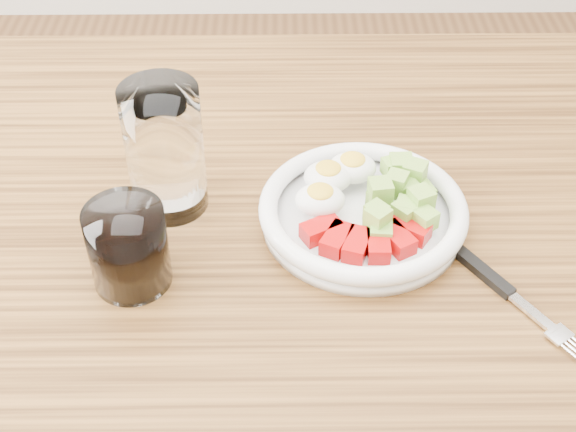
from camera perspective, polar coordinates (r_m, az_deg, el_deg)
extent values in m
cube|color=brown|center=(0.87, 0.67, -2.90)|extent=(1.50, 0.90, 0.04)
cylinder|color=white|center=(0.88, 5.30, -0.27)|extent=(0.22, 0.22, 0.01)
torus|color=white|center=(0.86, 5.37, 0.54)|extent=(0.23, 0.23, 0.02)
cube|color=#B80C0B|center=(0.84, 2.36, -1.00)|extent=(0.05, 0.04, 0.02)
cube|color=#B80C0B|center=(0.83, 3.49, -1.70)|extent=(0.04, 0.05, 0.02)
cube|color=#B80C0B|center=(0.82, 4.92, -2.07)|extent=(0.03, 0.05, 0.02)
cube|color=#B80C0B|center=(0.83, 6.43, -2.06)|extent=(0.02, 0.04, 0.02)
cube|color=#B80C0B|center=(0.83, 7.75, -1.66)|extent=(0.04, 0.05, 0.02)
cube|color=#B80C0B|center=(0.85, 8.68, -0.94)|extent=(0.05, 0.04, 0.02)
ellipsoid|color=white|center=(0.89, 2.86, 2.81)|extent=(0.05, 0.05, 0.03)
ellipsoid|color=yellow|center=(0.88, 2.88, 3.41)|extent=(0.03, 0.03, 0.01)
ellipsoid|color=white|center=(0.90, 4.59, 3.43)|extent=(0.05, 0.05, 0.03)
ellipsoid|color=yellow|center=(0.89, 4.63, 4.03)|extent=(0.03, 0.03, 0.01)
ellipsoid|color=white|center=(0.86, 2.29, 1.15)|extent=(0.05, 0.05, 0.03)
ellipsoid|color=yellow|center=(0.85, 2.31, 1.76)|extent=(0.03, 0.03, 0.01)
cube|color=#94BF49|center=(0.86, 8.39, 0.51)|extent=(0.03, 0.03, 0.02)
cube|color=#94BF49|center=(0.88, 8.31, 1.89)|extent=(0.03, 0.03, 0.02)
cube|color=#94BF49|center=(0.86, 9.43, 1.19)|extent=(0.03, 0.03, 0.02)
cube|color=#94BF49|center=(0.88, 8.42, 1.76)|extent=(0.02, 0.02, 0.02)
cube|color=#94BF49|center=(0.88, 9.30, 1.41)|extent=(0.03, 0.03, 0.02)
cube|color=#94BF49|center=(0.85, 9.75, -0.24)|extent=(0.03, 0.03, 0.02)
cube|color=#94BF49|center=(0.86, 6.59, 1.78)|extent=(0.03, 0.03, 0.02)
cube|color=#94BF49|center=(0.87, 7.74, 2.39)|extent=(0.03, 0.03, 0.02)
cube|color=#94BF49|center=(0.84, 6.31, 0.19)|extent=(0.03, 0.03, 0.02)
cube|color=#94BF49|center=(0.85, 8.35, 0.23)|extent=(0.03, 0.03, 0.02)
cube|color=#94BF49|center=(0.89, 9.51, 1.49)|extent=(0.03, 0.03, 0.02)
cube|color=#94BF49|center=(0.90, 7.87, 3.56)|extent=(0.03, 0.03, 0.02)
cube|color=#94BF49|center=(0.89, 9.00, 3.09)|extent=(0.03, 0.03, 0.02)
cube|color=#94BF49|center=(0.83, 6.40, -0.11)|extent=(0.03, 0.03, 0.02)
cube|color=#94BF49|center=(0.83, 6.61, -1.31)|extent=(0.02, 0.02, 0.02)
cube|color=#94BF49|center=(0.87, 6.40, 1.18)|extent=(0.03, 0.03, 0.02)
cube|color=#94BF49|center=(0.90, 7.39, 3.47)|extent=(0.02, 0.02, 0.02)
cube|color=#94BF49|center=(0.90, 8.04, 3.45)|extent=(0.03, 0.03, 0.02)
cube|color=black|center=(0.84, 13.26, -3.49)|extent=(0.07, 0.09, 0.01)
cube|color=silver|center=(0.81, 17.03, -6.61)|extent=(0.04, 0.05, 0.00)
cube|color=silver|center=(0.80, 18.73, -8.00)|extent=(0.03, 0.03, 0.00)
cylinder|color=silver|center=(0.79, 19.80, -9.42)|extent=(0.02, 0.03, 0.00)
cylinder|color=white|center=(0.87, -8.76, 4.69)|extent=(0.08, 0.08, 0.15)
cylinder|color=white|center=(0.80, -11.30, -2.17)|extent=(0.08, 0.08, 0.09)
cylinder|color=black|center=(0.80, -11.28, -2.29)|extent=(0.07, 0.07, 0.08)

